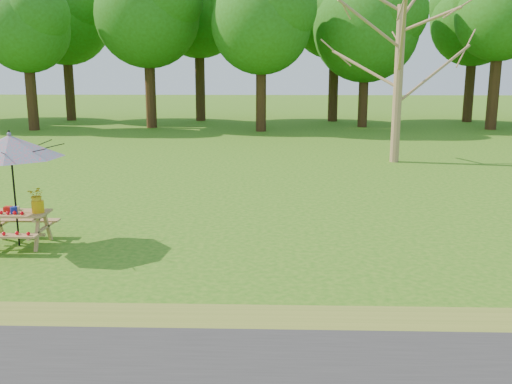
{
  "coord_description": "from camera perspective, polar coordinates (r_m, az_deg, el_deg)",
  "views": [
    {
      "loc": [
        0.45,
        -9.99,
        3.42
      ],
      "look_at": [
        0.13,
        0.5,
        1.1
      ],
      "focal_mm": 40.0,
      "sensor_mm": 36.0,
      "label": 1
    }
  ],
  "objects": [
    {
      "name": "picnic_table",
      "position": [
        12.0,
        -22.71,
        -3.46
      ],
      "size": [
        1.2,
        1.32,
        0.67
      ],
      "color": "#9C7946",
      "rests_on": "ground"
    },
    {
      "name": "ground",
      "position": [
        10.57,
        -0.81,
        -6.42
      ],
      "size": [
        120.0,
        120.0,
        0.0
      ],
      "primitive_type": "plane",
      "color": "#266713",
      "rests_on": "ground"
    },
    {
      "name": "produce_bins",
      "position": [
        11.95,
        -23.19,
        -1.61
      ],
      "size": [
        0.32,
        0.39,
        0.13
      ],
      "color": "red",
      "rests_on": "picnic_table"
    },
    {
      "name": "tomatoes_row",
      "position": [
        11.81,
        -23.88,
        -1.91
      ],
      "size": [
        0.77,
        0.13,
        0.07
      ],
      "primitive_type": null,
      "color": "red",
      "rests_on": "picnic_table"
    },
    {
      "name": "flower_bucket",
      "position": [
        11.68,
        -21.04,
        -0.61
      ],
      "size": [
        0.34,
        0.3,
        0.52
      ],
      "color": "#D5990B",
      "rests_on": "picnic_table"
    },
    {
      "name": "patio_umbrella",
      "position": [
        11.69,
        -23.37,
        4.21
      ],
      "size": [
        2.45,
        2.45,
        2.25
      ],
      "color": "black",
      "rests_on": "ground"
    },
    {
      "name": "drygrass_strip",
      "position": [
        7.97,
        -1.73,
        -12.93
      ],
      "size": [
        120.0,
        1.2,
        0.01
      ],
      "primitive_type": "cube",
      "color": "#95983C",
      "rests_on": "ground"
    }
  ]
}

